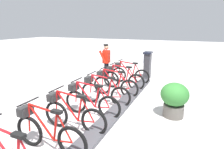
{
  "coord_description": "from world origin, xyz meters",
  "views": [
    {
      "loc": [
        -1.9,
        4.05,
        2.46
      ],
      "look_at": [
        0.5,
        -1.52,
        0.9
      ],
      "focal_mm": 30.42,
      "sensor_mm": 36.0,
      "label": 1
    }
  ],
  "objects_px": {
    "bike_docked_0": "(128,74)",
    "bike_docked_2": "(113,84)",
    "planter_bush": "(174,98)",
    "payment_kiosk": "(147,65)",
    "worker_near_rack": "(106,61)",
    "bike_docked_6": "(46,131)",
    "bike_docked_1": "(122,78)",
    "bike_docked_4": "(90,101)",
    "bike_docked_5": "(72,114)",
    "bike_docked_3": "(103,92)"
  },
  "relations": [
    {
      "from": "bike_docked_2",
      "to": "planter_bush",
      "type": "bearing_deg",
      "value": 158.85
    },
    {
      "from": "planter_bush",
      "to": "bike_docked_1",
      "type": "bearing_deg",
      "value": -37.96
    },
    {
      "from": "bike_docked_6",
      "to": "worker_near_rack",
      "type": "height_order",
      "value": "worker_near_rack"
    },
    {
      "from": "bike_docked_0",
      "to": "worker_near_rack",
      "type": "xyz_separation_m",
      "value": [
        1.1,
        -0.06,
        0.48
      ]
    },
    {
      "from": "bike_docked_2",
      "to": "planter_bush",
      "type": "relative_size",
      "value": 1.77
    },
    {
      "from": "payment_kiosk",
      "to": "bike_docked_6",
      "type": "relative_size",
      "value": 0.74
    },
    {
      "from": "bike_docked_4",
      "to": "planter_bush",
      "type": "bearing_deg",
      "value": -158.2
    },
    {
      "from": "bike_docked_3",
      "to": "worker_near_rack",
      "type": "distance_m",
      "value": 2.88
    },
    {
      "from": "bike_docked_1",
      "to": "bike_docked_0",
      "type": "bearing_deg",
      "value": -90.0
    },
    {
      "from": "planter_bush",
      "to": "payment_kiosk",
      "type": "bearing_deg",
      "value": -66.39
    },
    {
      "from": "bike_docked_3",
      "to": "bike_docked_5",
      "type": "relative_size",
      "value": 1.0
    },
    {
      "from": "bike_docked_0",
      "to": "bike_docked_2",
      "type": "relative_size",
      "value": 1.0
    },
    {
      "from": "payment_kiosk",
      "to": "bike_docked_2",
      "type": "relative_size",
      "value": 0.74
    },
    {
      "from": "bike_docked_4",
      "to": "worker_near_rack",
      "type": "height_order",
      "value": "worker_near_rack"
    },
    {
      "from": "payment_kiosk",
      "to": "bike_docked_3",
      "type": "distance_m",
      "value": 3.72
    },
    {
      "from": "payment_kiosk",
      "to": "bike_docked_6",
      "type": "distance_m",
      "value": 6.26
    },
    {
      "from": "bike_docked_1",
      "to": "bike_docked_4",
      "type": "relative_size",
      "value": 1.0
    },
    {
      "from": "bike_docked_2",
      "to": "bike_docked_1",
      "type": "bearing_deg",
      "value": -90.0
    },
    {
      "from": "bike_docked_3",
      "to": "bike_docked_6",
      "type": "relative_size",
      "value": 1.0
    },
    {
      "from": "bike_docked_1",
      "to": "planter_bush",
      "type": "relative_size",
      "value": 1.77
    },
    {
      "from": "bike_docked_6",
      "to": "planter_bush",
      "type": "xyz_separation_m",
      "value": [
        -2.17,
        -2.57,
        0.11
      ]
    },
    {
      "from": "payment_kiosk",
      "to": "bike_docked_5",
      "type": "height_order",
      "value": "payment_kiosk"
    },
    {
      "from": "bike_docked_1",
      "to": "planter_bush",
      "type": "distance_m",
      "value": 2.75
    },
    {
      "from": "bike_docked_2",
      "to": "bike_docked_4",
      "type": "bearing_deg",
      "value": 90.0
    },
    {
      "from": "bike_docked_6",
      "to": "bike_docked_3",
      "type": "bearing_deg",
      "value": -90.0
    },
    {
      "from": "bike_docked_5",
      "to": "payment_kiosk",
      "type": "bearing_deg",
      "value": -96.07
    },
    {
      "from": "bike_docked_1",
      "to": "worker_near_rack",
      "type": "height_order",
      "value": "worker_near_rack"
    },
    {
      "from": "bike_docked_3",
      "to": "bike_docked_4",
      "type": "height_order",
      "value": "same"
    },
    {
      "from": "bike_docked_2",
      "to": "bike_docked_4",
      "type": "height_order",
      "value": "same"
    },
    {
      "from": "worker_near_rack",
      "to": "bike_docked_3",
      "type": "bearing_deg",
      "value": 112.77
    },
    {
      "from": "bike_docked_5",
      "to": "bike_docked_1",
      "type": "bearing_deg",
      "value": -90.0
    },
    {
      "from": "bike_docked_4",
      "to": "bike_docked_2",
      "type": "bearing_deg",
      "value": -90.0
    },
    {
      "from": "bike_docked_4",
      "to": "planter_bush",
      "type": "relative_size",
      "value": 1.77
    },
    {
      "from": "bike_docked_2",
      "to": "bike_docked_6",
      "type": "distance_m",
      "value": 3.41
    },
    {
      "from": "bike_docked_2",
      "to": "worker_near_rack",
      "type": "relative_size",
      "value": 1.04
    },
    {
      "from": "bike_docked_1",
      "to": "bike_docked_5",
      "type": "height_order",
      "value": "same"
    },
    {
      "from": "bike_docked_4",
      "to": "bike_docked_1",
      "type": "bearing_deg",
      "value": -90.0
    },
    {
      "from": "planter_bush",
      "to": "bike_docked_2",
      "type": "bearing_deg",
      "value": -21.15
    },
    {
      "from": "bike_docked_3",
      "to": "bike_docked_6",
      "type": "bearing_deg",
      "value": 90.0
    },
    {
      "from": "bike_docked_6",
      "to": "planter_bush",
      "type": "relative_size",
      "value": 1.77
    },
    {
      "from": "planter_bush",
      "to": "bike_docked_6",
      "type": "bearing_deg",
      "value": 49.88
    },
    {
      "from": "payment_kiosk",
      "to": "bike_docked_0",
      "type": "height_order",
      "value": "payment_kiosk"
    },
    {
      "from": "bike_docked_1",
      "to": "bike_docked_3",
      "type": "height_order",
      "value": "same"
    },
    {
      "from": "payment_kiosk",
      "to": "bike_docked_6",
      "type": "height_order",
      "value": "payment_kiosk"
    },
    {
      "from": "payment_kiosk",
      "to": "planter_bush",
      "type": "distance_m",
      "value": 3.99
    },
    {
      "from": "bike_docked_2",
      "to": "bike_docked_4",
      "type": "distance_m",
      "value": 1.71
    },
    {
      "from": "bike_docked_1",
      "to": "bike_docked_2",
      "type": "relative_size",
      "value": 1.0
    },
    {
      "from": "bike_docked_0",
      "to": "bike_docked_4",
      "type": "relative_size",
      "value": 1.0
    },
    {
      "from": "bike_docked_4",
      "to": "payment_kiosk",
      "type": "bearing_deg",
      "value": -97.21
    },
    {
      "from": "worker_near_rack",
      "to": "planter_bush",
      "type": "xyz_separation_m",
      "value": [
        -3.27,
        2.61,
        -0.37
      ]
    }
  ]
}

